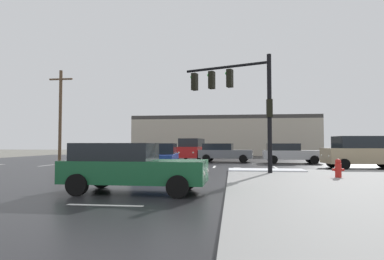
{
  "coord_description": "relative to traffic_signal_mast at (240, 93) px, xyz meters",
  "views": [
    {
      "loc": [
        3.2,
        -21.99,
        1.58
      ],
      "look_at": [
        -0.59,
        8.76,
        2.88
      ],
      "focal_mm": 30.59,
      "sensor_mm": 36.0,
      "label": 1
    }
  ],
  "objects": [
    {
      "name": "fire_hydrant",
      "position": [
        4.08,
        -2.44,
        -3.68
      ],
      "size": [
        0.48,
        0.26,
        0.79
      ],
      "color": "red",
      "rests_on": "sidewalk_corner"
    },
    {
      "name": "utility_pole_far",
      "position": [
        -16.0,
        10.92,
        0.14
      ],
      "size": [
        2.2,
        0.28,
        8.3
      ],
      "color": "brown",
      "rests_on": "ground_plane"
    },
    {
      "name": "suv_red",
      "position": [
        -4.13,
        12.95,
        -3.13
      ],
      "size": [
        2.51,
        4.96,
        2.03
      ],
      "rotation": [
        0.0,
        0.0,
        -1.66
      ],
      "color": "#B21919",
      "rests_on": "road_asphalt"
    },
    {
      "name": "suv_tan",
      "position": [
        7.77,
        4.57,
        -3.13
      ],
      "size": [
        4.96,
        2.5,
        2.03
      ],
      "rotation": [
        0.0,
        0.0,
        3.23
      ],
      "color": "tan",
      "rests_on": "road_asphalt"
    },
    {
      "name": "sedan_grey",
      "position": [
        -1.15,
        11.08,
        -3.36
      ],
      "size": [
        4.67,
        2.4,
        1.58
      ],
      "rotation": [
        0.0,
        0.0,
        -0.11
      ],
      "color": "slate",
      "rests_on": "road_asphalt"
    },
    {
      "name": "sedan_blue",
      "position": [
        -4.18,
        -0.67,
        -3.36
      ],
      "size": [
        2.37,
        4.66,
        1.58
      ],
      "rotation": [
        0.0,
        0.0,
        -1.47
      ],
      "color": "navy",
      "rests_on": "road_asphalt"
    },
    {
      "name": "lane_markings",
      "position": [
        -2.41,
        3.5,
        -4.19
      ],
      "size": [
        36.15,
        36.15,
        0.01
      ],
      "color": "silver",
      "rests_on": "road_asphalt"
    },
    {
      "name": "ground_plane",
      "position": [
        -3.62,
        4.88,
        -4.22
      ],
      "size": [
        120.0,
        120.0,
        0.0
      ],
      "primitive_type": "plane",
      "color": "slate"
    },
    {
      "name": "strip_building_background",
      "position": [
        -1.47,
        29.52,
        -1.54
      ],
      "size": [
        24.92,
        8.0,
        5.35
      ],
      "color": "#BCB29E",
      "rests_on": "ground_plane"
    },
    {
      "name": "traffic_signal_mast",
      "position": [
        0.0,
        0.0,
        0.0
      ],
      "size": [
        4.53,
        1.9,
        5.93
      ],
      "rotation": [
        0.0,
        0.0,
        2.78
      ],
      "color": "black",
      "rests_on": "sidewalk_corner"
    },
    {
      "name": "road_asphalt",
      "position": [
        -3.62,
        4.88,
        -4.21
      ],
      "size": [
        44.0,
        44.0,
        0.02
      ],
      "primitive_type": "cube",
      "color": "#232326",
      "rests_on": "ground_plane"
    },
    {
      "name": "sedan_silver",
      "position": [
        4.11,
        9.72,
        -3.36
      ],
      "size": [
        4.57,
        2.11,
        1.58
      ],
      "rotation": [
        0.0,
        0.0,
        -0.02
      ],
      "color": "#B7BABF",
      "rests_on": "road_asphalt"
    },
    {
      "name": "sedan_green",
      "position": [
        -3.67,
        -6.91,
        -3.36
      ],
      "size": [
        4.56,
        2.08,
        1.58
      ],
      "rotation": [
        0.0,
        0.0,
        -0.02
      ],
      "color": "#195933",
      "rests_on": "road_asphalt"
    },
    {
      "name": "snow_strip_curbside",
      "position": [
        1.38,
        0.88,
        -4.05
      ],
      "size": [
        4.0,
        1.6,
        0.06
      ],
      "primitive_type": "cube",
      "color": "white",
      "rests_on": "sidewalk_corner"
    }
  ]
}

